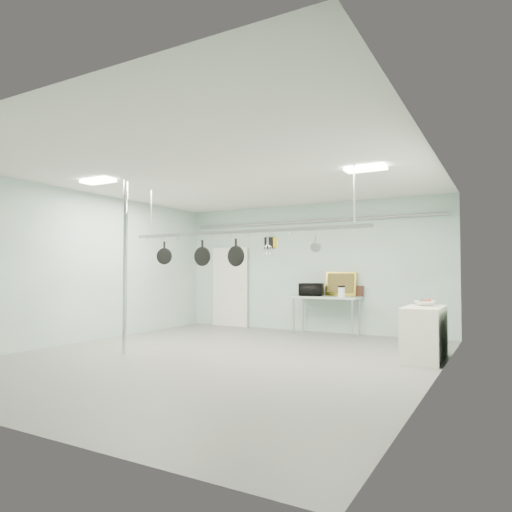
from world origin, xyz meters
The scene contains 25 objects.
floor centered at (0.00, 0.00, 0.00)m, with size 8.00×8.00×0.00m, color gray.
ceiling centered at (0.00, 0.00, 3.19)m, with size 7.00×8.00×0.02m, color silver.
back_wall centered at (0.00, 3.99, 1.60)m, with size 7.00×0.02×3.20m, color silver.
right_wall centered at (3.49, 0.00, 1.60)m, with size 0.02×8.00×3.20m, color silver.
door centered at (-2.30, 3.94, 1.05)m, with size 1.10×0.10×2.20m, color silver.
wall_vent centered at (-1.10, 3.97, 2.25)m, with size 0.30×0.04×0.30m, color black.
conduit_pipe centered at (0.00, 3.90, 2.75)m, with size 0.07×0.07×6.60m, color gray.
chrome_pole centered at (-1.70, -0.60, 1.60)m, with size 0.08×0.08×3.20m, color silver.
prep_table centered at (0.60, 3.60, 0.83)m, with size 1.60×0.70×0.91m.
side_cabinet centered at (3.15, 1.40, 0.45)m, with size 0.60×1.20×0.90m, color white.
pot_rack centered at (0.20, 0.30, 2.23)m, with size 4.80×0.06×1.00m.
light_panel_left centered at (-2.20, -0.80, 3.16)m, with size 0.65×0.30×0.05m, color white.
light_panel_right centered at (2.40, 0.60, 3.16)m, with size 0.65×0.30×0.05m, color white.
microwave centered at (0.23, 3.58, 1.06)m, with size 0.55×0.37×0.30m, color black.
coffee_canister centered at (1.05, 3.40, 1.02)m, with size 0.15×0.15×0.22m, color white.
painting_large centered at (0.86, 3.90, 1.20)m, with size 0.78×0.05×0.58m, color gold.
painting_small centered at (1.26, 3.90, 1.03)m, with size 0.30×0.04×0.25m, color black.
fruit_bowl centered at (3.13, 1.61, 0.94)m, with size 0.36×0.36×0.09m, color silver.
skillet_left centered at (-1.55, 0.30, 1.86)m, with size 0.32×0.06×0.44m, color black, non-canonical shape.
skillet_mid centered at (-0.63, 0.30, 1.84)m, with size 0.36×0.06×0.49m, color black, non-canonical shape.
skillet_right centered at (0.11, 0.30, 1.83)m, with size 0.37×0.06×0.50m, color black, non-canonical shape.
whisk centered at (0.76, 0.30, 1.92)m, with size 0.17×0.17×0.33m, color silver, non-canonical shape.
grater centered at (0.91, 0.30, 1.99)m, with size 0.08×0.02×0.20m, color gold, non-canonical shape.
saucepan centered at (1.65, 0.30, 1.94)m, with size 0.16×0.09×0.28m, color silver, non-canonical shape.
fruit_cluster centered at (3.13, 1.61, 0.98)m, with size 0.24×0.24×0.09m, color #AF1910, non-canonical shape.
Camera 1 is at (4.42, -6.69, 1.48)m, focal length 32.00 mm.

